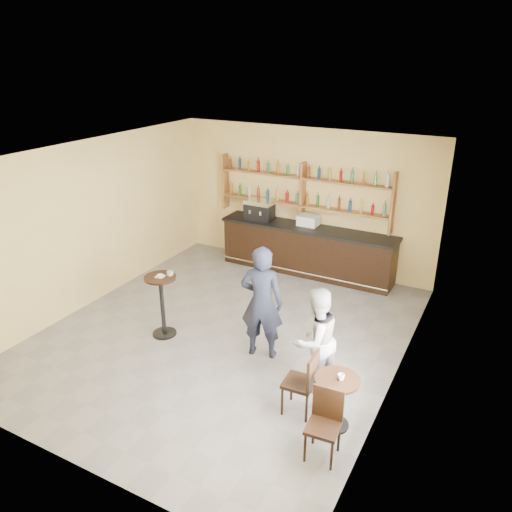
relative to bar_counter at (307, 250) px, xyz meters
The scene contains 23 objects.
floor 3.21m from the bar_counter, 94.54° to the right, with size 7.00×7.00×0.00m, color slate.
ceiling 4.13m from the bar_counter, 94.54° to the right, with size 7.00×7.00×0.00m, color white.
wall_back 1.14m from the bar_counter, 125.58° to the left, with size 7.00×7.00×0.00m, color #EACF85.
wall_front 6.74m from the bar_counter, 92.16° to the right, with size 7.00×7.00×0.00m, color #EACF85.
wall_left 4.65m from the bar_counter, 135.90° to the right, with size 7.00×7.00×0.00m, color #EACF85.
wall_right 4.31m from the bar_counter, 48.88° to the right, with size 7.00×7.00×0.00m, color #EACF85.
window_pane 5.27m from the bar_counter, 57.76° to the right, with size 2.00×2.00×0.00m, color white.
window_frame 5.27m from the bar_counter, 57.82° to the right, with size 0.04×1.70×2.10m, color black, non-canonical shape.
shelf_unit 1.31m from the bar_counter, 138.69° to the left, with size 4.00×0.26×1.40m, color brown, non-canonical shape.
liquor_bottles 1.47m from the bar_counter, 138.69° to the left, with size 3.68×0.10×1.00m, color #8C5919, non-canonical shape.
bar_counter is the anchor object (origin of this frame).
espresso_machine 1.44m from the bar_counter, behind, with size 0.64×0.41×0.45m, color black, non-canonical shape.
pastry_case 0.68m from the bar_counter, ahead, with size 0.45×0.36×0.27m, color silver, non-canonical shape.
pedestal_table 3.88m from the bar_counter, 107.98° to the right, with size 0.55×0.55×1.14m, color black, non-canonical shape.
napkin 3.92m from the bar_counter, 107.98° to the right, with size 0.15×0.15×0.00m, color white.
donut 3.93m from the bar_counter, 107.79° to the right, with size 0.12×0.12×0.04m, color #DA9A4F.
cup_pedestal 3.80m from the bar_counter, 106.41° to the right, with size 0.11×0.11×0.09m, color white.
man_main 3.50m from the bar_counter, 79.65° to the right, with size 0.70×0.46×1.93m, color black.
cafe_table 5.05m from the bar_counter, 62.97° to the right, with size 0.60×0.60×0.76m, color black, non-canonical shape.
cup_cafe 5.07m from the bar_counter, 62.47° to the right, with size 0.09×0.09×0.08m, color white.
chair_west 4.77m from the bar_counter, 68.59° to the right, with size 0.42×0.42×0.97m, color black, non-canonical shape.
chair_south 5.60m from the bar_counter, 65.30° to the right, with size 0.40×0.40×0.92m, color black, non-canonical shape.
patron_second 4.20m from the bar_counter, 65.87° to the right, with size 0.79×0.62×1.63m, color #959499.
Camera 1 is at (4.13, -6.59, 4.74)m, focal length 35.00 mm.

